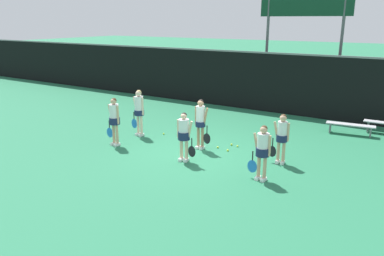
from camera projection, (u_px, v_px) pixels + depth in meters
ground_plane at (192, 154)px, 12.74m from camera, size 140.00×140.00×0.00m
fence_windscreen at (271, 82)px, 18.12m from camera, size 60.00×0.08×2.91m
scoreboard at (305, 13)px, 17.77m from camera, size 4.39×0.15×5.89m
bench_courtside at (350, 126)px, 14.78m from camera, size 1.85×0.57×0.42m
player_0 at (114, 118)px, 13.33m from camera, size 0.67×0.38×1.75m
player_1 at (184, 133)px, 11.85m from camera, size 0.66×0.38×1.60m
player_2 at (262, 148)px, 10.42m from camera, size 0.67×0.38×1.61m
player_3 at (139, 109)px, 14.45m from camera, size 0.66×0.38×1.81m
player_4 at (201, 120)px, 12.96m from camera, size 0.63×0.35×1.77m
player_5 at (282, 135)px, 11.65m from camera, size 0.62×0.35×1.61m
tennis_ball_0 at (228, 150)px, 12.97m from camera, size 0.07×0.07×0.07m
tennis_ball_1 at (237, 146)px, 13.40m from camera, size 0.07×0.07×0.07m
tennis_ball_2 at (218, 147)px, 13.28m from camera, size 0.07×0.07×0.07m
tennis_ball_3 at (164, 134)px, 14.85m from camera, size 0.07×0.07×0.07m
tennis_ball_4 at (232, 144)px, 13.57m from camera, size 0.07×0.07×0.07m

